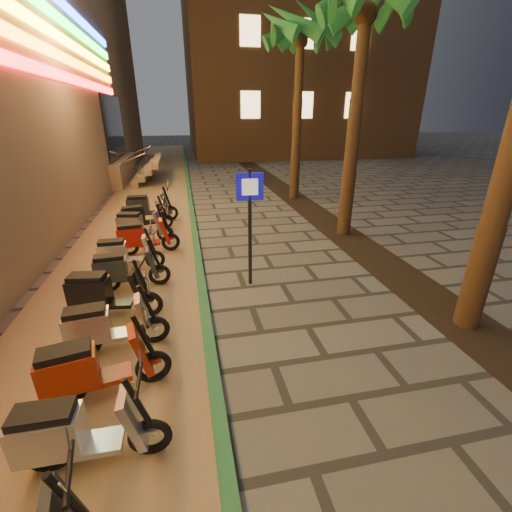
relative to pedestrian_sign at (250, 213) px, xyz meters
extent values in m
plane|color=#474442|center=(-0.16, -4.33, -1.60)|extent=(120.00, 120.00, 0.00)
cube|color=#8C7251|center=(-2.76, 5.67, -1.60)|extent=(3.40, 60.00, 0.01)
cube|color=#235E37|center=(-1.06, 5.67, -1.55)|extent=(0.18, 60.00, 0.10)
cube|color=black|center=(3.44, 0.67, -1.59)|extent=(1.20, 40.00, 0.02)
cube|color=black|center=(-4.61, 13.67, 1.20)|extent=(0.08, 5.00, 3.00)
cube|color=gray|center=(-6.66, 13.67, -1.00)|extent=(5.00, 6.00, 1.20)
cube|color=gray|center=(-3.66, 13.67, -1.45)|extent=(0.35, 5.00, 0.30)
cube|color=gray|center=(-3.31, 13.67, -1.15)|extent=(0.35, 5.00, 0.30)
cube|color=gray|center=(-2.96, 13.67, -0.85)|extent=(0.35, 5.00, 0.30)
cube|color=gray|center=(-2.61, 13.67, -0.55)|extent=(0.35, 5.00, 0.30)
cylinder|color=silver|center=(-4.06, 11.67, -0.35)|extent=(2.09, 0.06, 0.81)
cylinder|color=silver|center=(-4.06, 15.67, -0.35)|extent=(2.09, 0.06, 0.81)
cube|color=#F5C787|center=(3.84, 19.64, 2.40)|extent=(1.40, 0.06, 1.80)
cube|color=#F5C787|center=(7.84, 19.64, 2.40)|extent=(1.40, 0.06, 1.80)
cube|color=#F5C787|center=(11.84, 19.64, 2.40)|extent=(1.40, 0.06, 1.80)
cube|color=#F5C787|center=(3.84, 19.64, 6.90)|extent=(1.40, 0.06, 1.80)
cube|color=#F5C787|center=(7.84, 19.64, 6.90)|extent=(1.40, 0.06, 1.80)
cube|color=#F5C787|center=(11.84, 19.64, 6.90)|extent=(1.40, 0.06, 1.80)
cylinder|color=#472D19|center=(3.44, -2.33, 1.12)|extent=(0.40, 0.40, 5.45)
cylinder|color=#472D19|center=(3.44, 2.67, 1.25)|extent=(0.40, 0.40, 5.70)
sphere|color=#472D19|center=(3.44, 2.67, 4.10)|extent=(0.56, 0.56, 0.56)
cone|color=#1C5B1F|center=(4.12, 3.24, 4.55)|extent=(1.70, 1.86, 1.52)
cone|color=#1C5B1F|center=(3.59, 3.54, 4.55)|extent=(2.00, 0.93, 1.52)
cone|color=#1C5B1F|center=(2.99, 3.44, 4.55)|extent=(1.97, 1.48, 1.52)
cylinder|color=#472D19|center=(3.44, 7.67, 1.37)|extent=(0.40, 0.40, 5.95)
sphere|color=#472D19|center=(3.44, 7.67, 4.35)|extent=(0.56, 0.56, 0.56)
cone|color=#1C5B1F|center=(4.32, 7.67, 4.80)|extent=(0.60, 1.93, 1.52)
cone|color=#1C5B1F|center=(4.12, 8.24, 4.80)|extent=(1.70, 1.86, 1.52)
cone|color=#1C5B1F|center=(3.59, 8.54, 4.80)|extent=(2.00, 0.93, 1.52)
cone|color=#1C5B1F|center=(2.99, 8.44, 4.80)|extent=(1.97, 1.48, 1.52)
cone|color=#1C5B1F|center=(2.60, 7.97, 4.80)|extent=(1.22, 2.02, 1.52)
cone|color=#1C5B1F|center=(2.60, 7.37, 4.80)|extent=(1.22, 2.02, 1.52)
cone|color=#1C5B1F|center=(2.99, 6.90, 4.80)|extent=(1.97, 1.48, 1.52)
cone|color=#1C5B1F|center=(3.59, 6.80, 4.80)|extent=(2.00, 0.93, 1.52)
cone|color=#1C5B1F|center=(4.12, 7.10, 4.80)|extent=(1.70, 1.86, 1.52)
cylinder|color=black|center=(0.00, 0.01, -0.37)|extent=(0.08, 0.08, 2.48)
cube|color=#120DB5|center=(0.00, -0.01, 0.53)|extent=(0.54, 0.04, 0.54)
cube|color=white|center=(0.00, -0.03, 0.53)|extent=(0.32, 0.02, 0.32)
cylinder|color=black|center=(-2.29, -4.66, -0.86)|extent=(0.26, 0.11, 0.69)
cylinder|color=black|center=(-2.24, -4.66, -0.56)|extent=(0.14, 0.54, 0.04)
torus|color=black|center=(-2.85, -3.76, -1.37)|extent=(0.48, 0.09, 0.47)
cylinder|color=silver|center=(-2.85, -3.76, -1.37)|extent=(0.13, 0.09, 0.13)
torus|color=black|center=(-1.83, -3.77, -1.37)|extent=(0.48, 0.09, 0.47)
cylinder|color=silver|center=(-1.83, -3.77, -1.37)|extent=(0.13, 0.09, 0.13)
cube|color=#BCBCC0|center=(-2.35, -3.77, -1.33)|extent=(0.50, 0.31, 0.07)
cube|color=#BCBCC0|center=(-2.78, -3.76, -1.10)|extent=(0.64, 0.35, 0.46)
cube|color=black|center=(-2.78, -3.76, -0.84)|extent=(0.57, 0.30, 0.11)
cube|color=#BCBCC0|center=(-1.96, -3.77, -1.06)|extent=(0.25, 0.37, 0.64)
cylinder|color=black|center=(-1.89, -3.77, -0.87)|extent=(0.25, 0.07, 0.68)
cylinder|color=black|center=(-1.85, -3.77, -0.58)|extent=(0.04, 0.53, 0.04)
cube|color=#BCBCC0|center=(-1.83, -3.77, -1.26)|extent=(0.20, 0.13, 0.05)
torus|color=black|center=(-2.91, -2.87, -1.35)|extent=(0.51, 0.20, 0.50)
cylinder|color=silver|center=(-2.91, -2.87, -1.35)|extent=(0.15, 0.12, 0.13)
torus|color=black|center=(-1.86, -2.64, -1.35)|extent=(0.51, 0.20, 0.50)
cylinder|color=silver|center=(-1.86, -2.64, -1.35)|extent=(0.15, 0.12, 0.13)
cube|color=maroon|center=(-2.40, -2.76, -1.32)|extent=(0.58, 0.43, 0.08)
cube|color=maroon|center=(-2.83, -2.86, -1.08)|extent=(0.73, 0.50, 0.48)
cube|color=black|center=(-2.83, -2.86, -0.80)|extent=(0.64, 0.42, 0.11)
cube|color=maroon|center=(-1.99, -2.67, -1.03)|extent=(0.33, 0.43, 0.67)
cylinder|color=black|center=(-1.93, -2.66, -0.84)|extent=(0.27, 0.12, 0.71)
cylinder|color=black|center=(-1.88, -2.65, -0.53)|extent=(0.16, 0.55, 0.04)
cube|color=maroon|center=(-1.86, -2.64, -1.24)|extent=(0.23, 0.18, 0.06)
torus|color=black|center=(-2.91, -1.86, -1.37)|extent=(0.48, 0.15, 0.47)
cylinder|color=silver|center=(-2.91, -1.86, -1.37)|extent=(0.14, 0.11, 0.13)
torus|color=black|center=(-1.90, -1.73, -1.37)|extent=(0.48, 0.15, 0.47)
cylinder|color=silver|center=(-1.90, -1.73, -1.37)|extent=(0.14, 0.11, 0.13)
cube|color=#ABACB4|center=(-2.42, -1.80, -1.33)|extent=(0.54, 0.37, 0.07)
cube|color=#ABACB4|center=(-2.84, -1.86, -1.10)|extent=(0.68, 0.43, 0.46)
cube|color=black|center=(-2.84, -1.86, -0.84)|extent=(0.60, 0.36, 0.11)
cube|color=#ABACB4|center=(-2.03, -1.75, -1.06)|extent=(0.29, 0.39, 0.64)
cylinder|color=black|center=(-1.96, -1.74, -0.87)|extent=(0.26, 0.10, 0.67)
cylinder|color=black|center=(-1.92, -1.74, -0.58)|extent=(0.11, 0.53, 0.04)
cube|color=#ABACB4|center=(-1.90, -1.73, -1.26)|extent=(0.22, 0.15, 0.05)
torus|color=black|center=(-3.13, -0.75, -1.35)|extent=(0.51, 0.17, 0.50)
cylinder|color=silver|center=(-3.13, -0.75, -1.35)|extent=(0.15, 0.12, 0.14)
torus|color=black|center=(-2.05, -0.90, -1.35)|extent=(0.51, 0.17, 0.50)
cylinder|color=silver|center=(-2.05, -0.90, -1.35)|extent=(0.15, 0.12, 0.14)
cube|color=black|center=(-2.60, -0.82, -1.31)|extent=(0.57, 0.40, 0.08)
cube|color=black|center=(-3.05, -0.76, -1.07)|extent=(0.72, 0.46, 0.49)
cube|color=black|center=(-3.05, -0.76, -0.79)|extent=(0.64, 0.39, 0.12)
cube|color=black|center=(-2.19, -0.88, -1.02)|extent=(0.31, 0.42, 0.68)
cylinder|color=black|center=(-2.12, -0.89, -0.83)|extent=(0.27, 0.10, 0.72)
cylinder|color=black|center=(-2.07, -0.90, -0.52)|extent=(0.12, 0.56, 0.04)
cube|color=black|center=(-2.05, -0.90, -1.23)|extent=(0.23, 0.16, 0.06)
torus|color=black|center=(-2.94, 0.23, -1.37)|extent=(0.48, 0.14, 0.47)
cylinder|color=silver|center=(-2.94, 0.23, -1.37)|extent=(0.14, 0.10, 0.13)
torus|color=black|center=(-1.93, 0.35, -1.37)|extent=(0.48, 0.14, 0.47)
cylinder|color=silver|center=(-1.93, 0.35, -1.37)|extent=(0.14, 0.10, 0.13)
cube|color=#292C2E|center=(-2.45, 0.29, -1.33)|extent=(0.53, 0.36, 0.07)
cube|color=#292C2E|center=(-2.87, 0.24, -1.10)|extent=(0.67, 0.42, 0.45)
cube|color=black|center=(-2.87, 0.24, -0.84)|extent=(0.59, 0.35, 0.11)
cube|color=#292C2E|center=(-2.06, 0.33, -1.06)|extent=(0.28, 0.39, 0.64)
cylinder|color=black|center=(-1.99, 0.34, -0.88)|extent=(0.25, 0.09, 0.67)
cylinder|color=black|center=(-1.95, 0.35, -0.58)|extent=(0.10, 0.53, 0.04)
cube|color=#292C2E|center=(-1.93, 0.35, -1.26)|extent=(0.21, 0.15, 0.05)
torus|color=black|center=(-3.07, 1.22, -1.37)|extent=(0.46, 0.10, 0.46)
cylinder|color=silver|center=(-3.07, 1.22, -1.37)|extent=(0.13, 0.09, 0.12)
torus|color=black|center=(-2.08, 1.24, -1.37)|extent=(0.46, 0.10, 0.46)
cylinder|color=silver|center=(-2.08, 1.24, -1.37)|extent=(0.13, 0.09, 0.12)
cube|color=silver|center=(-2.58, 1.23, -1.34)|extent=(0.50, 0.31, 0.07)
cube|color=silver|center=(-3.00, 1.22, -1.12)|extent=(0.63, 0.35, 0.44)
cube|color=black|center=(-3.00, 1.22, -0.86)|extent=(0.56, 0.30, 0.11)
cube|color=silver|center=(-2.20, 1.24, -1.07)|extent=(0.25, 0.36, 0.62)
cylinder|color=black|center=(-2.14, 1.24, -0.89)|extent=(0.24, 0.07, 0.66)
cylinder|color=black|center=(-2.09, 1.24, -0.61)|extent=(0.05, 0.51, 0.04)
cube|color=silver|center=(-2.08, 1.24, -1.27)|extent=(0.20, 0.13, 0.05)
torus|color=black|center=(-2.79, 2.21, -1.36)|extent=(0.50, 0.16, 0.49)
cylinder|color=silver|center=(-2.79, 2.21, -1.36)|extent=(0.15, 0.11, 0.13)
torus|color=black|center=(-1.74, 2.37, -1.36)|extent=(0.50, 0.16, 0.49)
cylinder|color=silver|center=(-1.74, 2.37, -1.36)|extent=(0.15, 0.11, 0.13)
cube|color=maroon|center=(-2.27, 2.29, -1.32)|extent=(0.56, 0.39, 0.08)
cube|color=maroon|center=(-2.71, 2.22, -1.08)|extent=(0.71, 0.45, 0.47)
cube|color=black|center=(-2.71, 2.22, -0.81)|extent=(0.63, 0.39, 0.11)
cube|color=maroon|center=(-1.87, 2.35, -1.03)|extent=(0.30, 0.41, 0.67)
cylinder|color=black|center=(-1.80, 2.36, -0.84)|extent=(0.27, 0.10, 0.70)
cylinder|color=black|center=(-1.75, 2.36, -0.54)|extent=(0.12, 0.55, 0.04)
cube|color=maroon|center=(-1.74, 2.37, -1.24)|extent=(0.23, 0.16, 0.06)
torus|color=black|center=(-2.94, 3.35, -1.36)|extent=(0.50, 0.20, 0.49)
cylinder|color=silver|center=(-2.94, 3.35, -1.36)|extent=(0.15, 0.12, 0.13)
torus|color=black|center=(-1.91, 3.12, -1.36)|extent=(0.50, 0.20, 0.49)
cylinder|color=silver|center=(-1.91, 3.12, -1.36)|extent=(0.15, 0.12, 0.13)
cube|color=#96969D|center=(-2.43, 3.24, -1.32)|extent=(0.58, 0.43, 0.08)
cube|color=#96969D|center=(-2.87, 3.33, -1.08)|extent=(0.73, 0.49, 0.47)
cube|color=black|center=(-2.87, 3.33, -0.81)|extent=(0.64, 0.42, 0.11)
cube|color=#96969D|center=(-2.04, 3.15, -1.03)|extent=(0.33, 0.42, 0.67)
cylinder|color=black|center=(-1.97, 3.14, -0.84)|extent=(0.27, 0.12, 0.70)
cylinder|color=black|center=(-1.92, 3.13, -0.54)|extent=(0.16, 0.55, 0.04)
cube|color=#96969D|center=(-1.91, 3.12, -1.24)|extent=(0.23, 0.17, 0.06)
torus|color=black|center=(-2.94, 4.11, -1.36)|extent=(0.49, 0.22, 0.49)
cylinder|color=silver|center=(-2.94, 4.11, -1.36)|extent=(0.15, 0.12, 0.13)
torus|color=black|center=(-1.94, 4.39, -1.36)|extent=(0.49, 0.22, 0.49)
cylinder|color=silver|center=(-1.94, 4.39, -1.36)|extent=(0.15, 0.12, 0.13)
cube|color=black|center=(-2.45, 4.24, -1.32)|extent=(0.58, 0.44, 0.07)
cube|color=black|center=(-2.87, 4.13, -1.09)|extent=(0.72, 0.52, 0.47)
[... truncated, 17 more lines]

